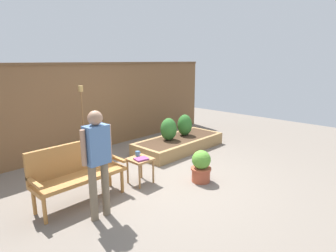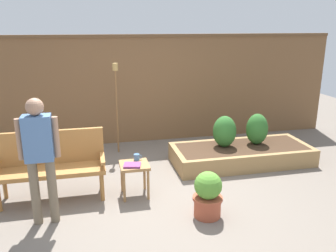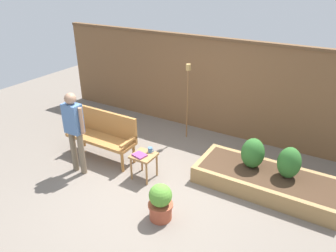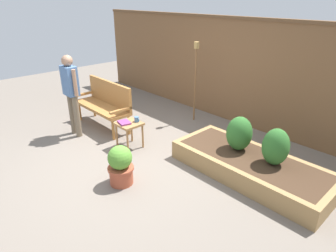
{
  "view_description": "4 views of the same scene",
  "coord_description": "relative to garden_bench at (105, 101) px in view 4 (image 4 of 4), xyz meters",
  "views": [
    {
      "loc": [
        -3.49,
        -3.46,
        2.21
      ],
      "look_at": [
        0.58,
        0.39,
        0.89
      ],
      "focal_mm": 29.96,
      "sensor_mm": 36.0,
      "label": 1
    },
    {
      "loc": [
        -0.89,
        -4.28,
        2.35
      ],
      "look_at": [
        0.15,
        0.32,
        0.96
      ],
      "focal_mm": 37.2,
      "sensor_mm": 36.0,
      "label": 2
    },
    {
      "loc": [
        2.49,
        -3.77,
        3.41
      ],
      "look_at": [
        -0.08,
        0.57,
        0.95
      ],
      "focal_mm": 34.32,
      "sensor_mm": 36.0,
      "label": 3
    },
    {
      "loc": [
        3.56,
        -2.52,
        2.52
      ],
      "look_at": [
        0.48,
        0.36,
        0.64
      ],
      "focal_mm": 31.34,
      "sensor_mm": 36.0,
      "label": 4
    }
  ],
  "objects": [
    {
      "name": "ground_plane",
      "position": [
        1.48,
        -0.43,
        -0.54
      ],
      "size": [
        14.0,
        14.0,
        0.0
      ],
      "primitive_type": "plane",
      "color": "#70665B"
    },
    {
      "name": "fence_back",
      "position": [
        1.48,
        2.17,
        0.55
      ],
      "size": [
        8.4,
        0.14,
        2.16
      ],
      "color": "brown",
      "rests_on": "ground_plane"
    },
    {
      "name": "garden_bench",
      "position": [
        0.0,
        0.0,
        0.0
      ],
      "size": [
        1.44,
        0.48,
        0.94
      ],
      "color": "#A87038",
      "rests_on": "ground_plane"
    },
    {
      "name": "side_table",
      "position": [
        1.12,
        -0.23,
        -0.15
      ],
      "size": [
        0.4,
        0.4,
        0.48
      ],
      "color": "#9E7042",
      "rests_on": "ground_plane"
    },
    {
      "name": "cup_on_table",
      "position": [
        1.17,
        -0.1,
        -0.02
      ],
      "size": [
        0.12,
        0.08,
        0.09
      ],
      "color": "teal",
      "rests_on": "side_table"
    },
    {
      "name": "book_on_table",
      "position": [
        1.08,
        -0.3,
        -0.05
      ],
      "size": [
        0.26,
        0.23,
        0.03
      ],
      "primitive_type": "cube",
      "rotation": [
        0.0,
        0.0,
        -0.22
      ],
      "color": "#7F3875",
      "rests_on": "side_table"
    },
    {
      "name": "potted_boxwood",
      "position": [
        1.94,
        -0.99,
        -0.24
      ],
      "size": [
        0.38,
        0.38,
        0.6
      ],
      "color": "#A84C33",
      "rests_on": "ground_plane"
    },
    {
      "name": "raised_planter_bed",
      "position": [
        3.1,
        0.57,
        -0.39
      ],
      "size": [
        2.4,
        1.0,
        0.3
      ],
      "color": "#997547",
      "rests_on": "ground_plane"
    },
    {
      "name": "shrub_near_bench",
      "position": [
        2.8,
        0.65,
        0.03
      ],
      "size": [
        0.4,
        0.4,
        0.54
      ],
      "color": "brown",
      "rests_on": "raised_planter_bed"
    },
    {
      "name": "shrub_far_corner",
      "position": [
        3.4,
        0.65,
        0.03
      ],
      "size": [
        0.38,
        0.38,
        0.55
      ],
      "color": "brown",
      "rests_on": "raised_planter_bed"
    },
    {
      "name": "tiki_torch",
      "position": [
        1.04,
        1.57,
        0.61
      ],
      "size": [
        0.1,
        0.1,
        1.68
      ],
      "color": "brown",
      "rests_on": "ground_plane"
    },
    {
      "name": "person_by_bench",
      "position": [
        -0.04,
        -0.68,
        0.39
      ],
      "size": [
        0.47,
        0.2,
        1.56
      ],
      "color": "#70604C",
      "rests_on": "ground_plane"
    }
  ]
}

